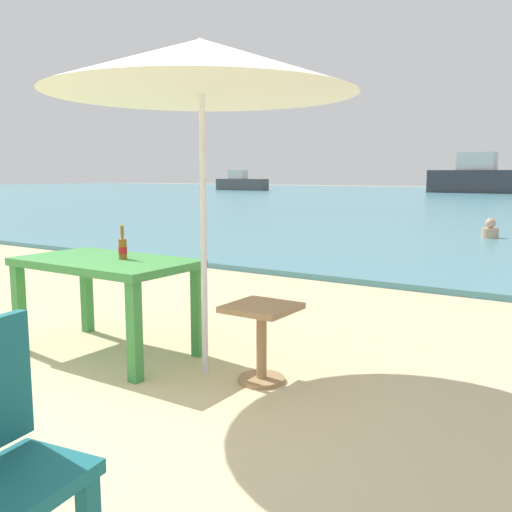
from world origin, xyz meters
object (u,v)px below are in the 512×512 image
Objects in this scene: swimmer_person at (490,230)px; boat_tanker at (485,178)px; picnic_table_green at (106,273)px; side_table_wood at (262,332)px; patio_umbrella at (201,67)px; beer_bottle_amber at (123,247)px; boat_fishing_trawler at (241,183)px.

boat_tanker is at bearing 101.90° from swimmer_person.
side_table_wood is at bearing 5.84° from picnic_table_green.
boat_tanker reaches higher than side_table_wood.
patio_umbrella is 38.88m from boat_tanker.
swimmer_person is at bearing 84.29° from picnic_table_green.
picnic_table_green is at bearing -152.88° from beer_bottle_amber.
side_table_wood is at bearing -87.60° from swimmer_person.
boat_tanker is at bearing 97.58° from picnic_table_green.
picnic_table_green is 0.61× the size of patio_umbrella.
beer_bottle_amber is at bearing 179.54° from patio_umbrella.
side_table_wood is (1.23, 0.07, -0.50)m from beer_bottle_amber.
patio_umbrella is at bearing 3.60° from picnic_table_green.
beer_bottle_amber is 1.33m from side_table_wood.
boat_tanker is (-6.47, 38.31, 0.72)m from side_table_wood.
beer_bottle_amber is 0.65× the size of swimmer_person.
picnic_table_green is 9.67m from swimmer_person.
beer_bottle_amber is 38.74m from boat_tanker.
patio_umbrella is (0.93, 0.06, 1.47)m from picnic_table_green.
beer_bottle_amber is (0.13, 0.07, 0.20)m from picnic_table_green.
boat_tanker is at bearing 97.78° from beer_bottle_amber.
swimmer_person is (0.03, 9.55, -1.88)m from patio_umbrella.
boat_tanker is (-5.12, 38.45, 0.42)m from picnic_table_green.
side_table_wood is 42.41m from boat_fishing_trawler.
swimmer_person is at bearing -46.67° from boat_fishing_trawler.
beer_bottle_amber is 0.49× the size of side_table_wood.
side_table_wood is at bearing 3.44° from beer_bottle_amber.
boat_fishing_trawler is at bearing 124.91° from side_table_wood.
side_table_wood is 9.48m from swimmer_person.
side_table_wood is (0.43, 0.08, -1.76)m from patio_umbrella.
beer_bottle_amber is 0.03× the size of boat_tanker.
boat_fishing_trawler is (-23.04, 34.85, -0.21)m from beer_bottle_amber.
patio_umbrella is at bearing -169.32° from side_table_wood.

